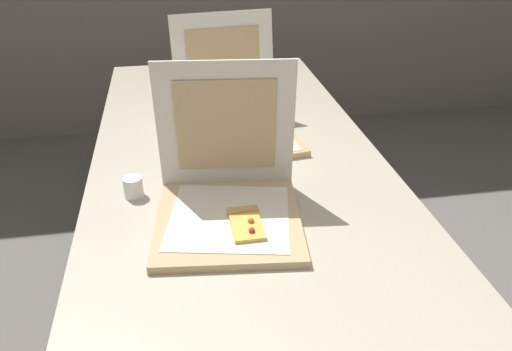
% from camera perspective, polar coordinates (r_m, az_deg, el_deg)
% --- Properties ---
extents(table, '(0.94, 2.26, 0.75)m').
position_cam_1_polar(table, '(1.63, -1.70, -0.36)').
color(table, '#BCB29E').
rests_on(table, ground).
extents(pizza_box_front, '(0.41, 0.42, 0.40)m').
position_cam_1_polar(pizza_box_front, '(1.33, -3.14, -2.70)').
color(pizza_box_front, tan).
rests_on(pizza_box_front, table).
extents(pizza_box_middle, '(0.43, 0.48, 0.39)m').
position_cam_1_polar(pizza_box_middle, '(1.79, -2.25, 6.17)').
color(pizza_box_middle, tan).
rests_on(pizza_box_middle, table).
extents(cup_white_far, '(0.06, 0.06, 0.06)m').
position_cam_1_polar(cup_white_far, '(1.90, -10.46, 6.27)').
color(cup_white_far, white).
rests_on(cup_white_far, table).
extents(cup_white_near_center, '(0.06, 0.06, 0.06)m').
position_cam_1_polar(cup_white_near_center, '(1.48, -13.70, -1.28)').
color(cup_white_near_center, white).
rests_on(cup_white_near_center, table).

